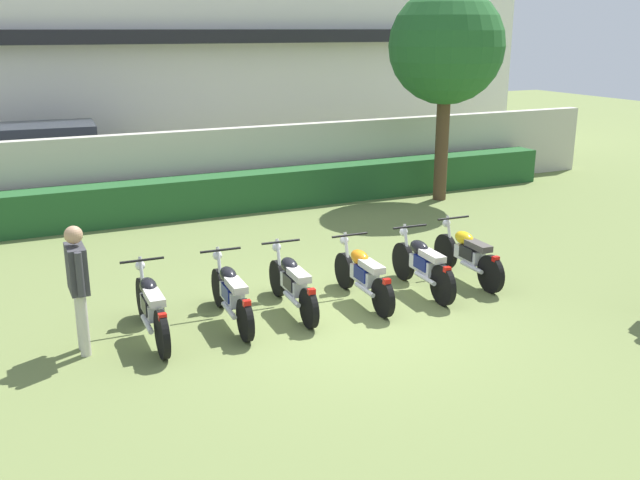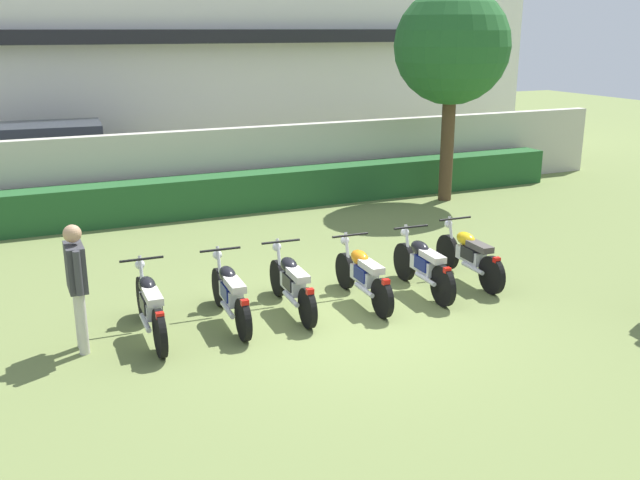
{
  "view_description": "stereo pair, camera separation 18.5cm",
  "coord_description": "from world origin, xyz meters",
  "px_view_note": "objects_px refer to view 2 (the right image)",
  "views": [
    {
      "loc": [
        -4.41,
        -8.47,
        4.01
      ],
      "look_at": [
        0.0,
        0.88,
        0.95
      ],
      "focal_mm": 40.18,
      "sensor_mm": 36.0,
      "label": 1
    },
    {
      "loc": [
        -4.24,
        -8.54,
        4.01
      ],
      "look_at": [
        0.0,
        0.88,
        0.95
      ],
      "focal_mm": 40.18,
      "sensor_mm": 36.0,
      "label": 2
    }
  ],
  "objects_px": {
    "motorcycle_in_row_1": "(230,293)",
    "motorcycle_in_row_2": "(292,283)",
    "parked_car": "(51,164)",
    "motorcycle_in_row_0": "(150,305)",
    "motorcycle_in_row_4": "(423,265)",
    "inspector_person": "(77,277)",
    "tree_near_inspector": "(452,47)",
    "motorcycle_in_row_5": "(469,255)",
    "motorcycle_in_row_3": "(363,274)"
  },
  "relations": [
    {
      "from": "tree_near_inspector",
      "to": "parked_car",
      "type": "bearing_deg",
      "value": 157.9
    },
    {
      "from": "motorcycle_in_row_1",
      "to": "motorcycle_in_row_4",
      "type": "relative_size",
      "value": 1.03
    },
    {
      "from": "motorcycle_in_row_0",
      "to": "motorcycle_in_row_4",
      "type": "height_order",
      "value": "motorcycle_in_row_0"
    },
    {
      "from": "motorcycle_in_row_5",
      "to": "motorcycle_in_row_2",
      "type": "bearing_deg",
      "value": 92.46
    },
    {
      "from": "motorcycle_in_row_0",
      "to": "motorcycle_in_row_4",
      "type": "bearing_deg",
      "value": -88.99
    },
    {
      "from": "motorcycle_in_row_3",
      "to": "motorcycle_in_row_5",
      "type": "distance_m",
      "value": 2.04
    },
    {
      "from": "tree_near_inspector",
      "to": "motorcycle_in_row_3",
      "type": "bearing_deg",
      "value": -133.59
    },
    {
      "from": "parked_car",
      "to": "motorcycle_in_row_0",
      "type": "height_order",
      "value": "parked_car"
    },
    {
      "from": "motorcycle_in_row_2",
      "to": "motorcycle_in_row_3",
      "type": "bearing_deg",
      "value": -93.02
    },
    {
      "from": "parked_car",
      "to": "motorcycle_in_row_2",
      "type": "xyz_separation_m",
      "value": [
        2.63,
        -8.62,
        -0.5
      ]
    },
    {
      "from": "motorcycle_in_row_4",
      "to": "motorcycle_in_row_0",
      "type": "bearing_deg",
      "value": 92.54
    },
    {
      "from": "motorcycle_in_row_3",
      "to": "motorcycle_in_row_5",
      "type": "height_order",
      "value": "motorcycle_in_row_5"
    },
    {
      "from": "motorcycle_in_row_2",
      "to": "motorcycle_in_row_3",
      "type": "xyz_separation_m",
      "value": [
        1.11,
        -0.12,
        0.0
      ]
    },
    {
      "from": "tree_near_inspector",
      "to": "motorcycle_in_row_1",
      "type": "xyz_separation_m",
      "value": [
        -7.02,
        -5.13,
        -3.15
      ]
    },
    {
      "from": "motorcycle_in_row_2",
      "to": "motorcycle_in_row_5",
      "type": "relative_size",
      "value": 1.0
    },
    {
      "from": "motorcycle_in_row_0",
      "to": "motorcycle_in_row_1",
      "type": "distance_m",
      "value": 1.13
    },
    {
      "from": "parked_car",
      "to": "motorcycle_in_row_1",
      "type": "distance_m",
      "value": 8.83
    },
    {
      "from": "motorcycle_in_row_1",
      "to": "motorcycle_in_row_0",
      "type": "bearing_deg",
      "value": 95.46
    },
    {
      "from": "motorcycle_in_row_3",
      "to": "tree_near_inspector",
      "type": "bearing_deg",
      "value": -41.64
    },
    {
      "from": "tree_near_inspector",
      "to": "motorcycle_in_row_4",
      "type": "bearing_deg",
      "value": -126.76
    },
    {
      "from": "motorcycle_in_row_4",
      "to": "inspector_person",
      "type": "relative_size",
      "value": 1.11
    },
    {
      "from": "motorcycle_in_row_1",
      "to": "motorcycle_in_row_5",
      "type": "bearing_deg",
      "value": -86.55
    },
    {
      "from": "motorcycle_in_row_1",
      "to": "motorcycle_in_row_2",
      "type": "distance_m",
      "value": 0.95
    },
    {
      "from": "parked_car",
      "to": "motorcycle_in_row_1",
      "type": "height_order",
      "value": "parked_car"
    },
    {
      "from": "parked_car",
      "to": "motorcycle_in_row_4",
      "type": "bearing_deg",
      "value": -57.12
    },
    {
      "from": "motorcycle_in_row_2",
      "to": "motorcycle_in_row_5",
      "type": "height_order",
      "value": "motorcycle_in_row_5"
    },
    {
      "from": "motorcycle_in_row_4",
      "to": "tree_near_inspector",
      "type": "bearing_deg",
      "value": -33.63
    },
    {
      "from": "motorcycle_in_row_0",
      "to": "inspector_person",
      "type": "distance_m",
      "value": 1.05
    },
    {
      "from": "parked_car",
      "to": "motorcycle_in_row_1",
      "type": "bearing_deg",
      "value": -74.87
    },
    {
      "from": "motorcycle_in_row_0",
      "to": "motorcycle_in_row_1",
      "type": "bearing_deg",
      "value": -85.64
    },
    {
      "from": "motorcycle_in_row_0",
      "to": "motorcycle_in_row_4",
      "type": "relative_size",
      "value": 1.05
    },
    {
      "from": "motorcycle_in_row_4",
      "to": "motorcycle_in_row_2",
      "type": "bearing_deg",
      "value": 89.61
    },
    {
      "from": "tree_near_inspector",
      "to": "motorcycle_in_row_3",
      "type": "distance_m",
      "value": 7.85
    },
    {
      "from": "tree_near_inspector",
      "to": "motorcycle_in_row_1",
      "type": "height_order",
      "value": "tree_near_inspector"
    },
    {
      "from": "inspector_person",
      "to": "tree_near_inspector",
      "type": "bearing_deg",
      "value": 30.07
    },
    {
      "from": "motorcycle_in_row_0",
      "to": "motorcycle_in_row_5",
      "type": "height_order",
      "value": "motorcycle_in_row_0"
    },
    {
      "from": "motorcycle_in_row_5",
      "to": "motorcycle_in_row_3",
      "type": "bearing_deg",
      "value": 95.95
    },
    {
      "from": "tree_near_inspector",
      "to": "motorcycle_in_row_0",
      "type": "relative_size",
      "value": 2.54
    },
    {
      "from": "tree_near_inspector",
      "to": "inspector_person",
      "type": "bearing_deg",
      "value": -149.93
    },
    {
      "from": "parked_car",
      "to": "tree_near_inspector",
      "type": "xyz_separation_m",
      "value": [
        8.7,
        -3.53,
        2.66
      ]
    },
    {
      "from": "tree_near_inspector",
      "to": "motorcycle_in_row_5",
      "type": "bearing_deg",
      "value": -119.96
    },
    {
      "from": "motorcycle_in_row_2",
      "to": "parked_car",
      "type": "bearing_deg",
      "value": 19.97
    },
    {
      "from": "parked_car",
      "to": "motorcycle_in_row_5",
      "type": "distance_m",
      "value": 10.38
    },
    {
      "from": "motorcycle_in_row_2",
      "to": "motorcycle_in_row_4",
      "type": "distance_m",
      "value": 2.17
    },
    {
      "from": "inspector_person",
      "to": "motorcycle_in_row_5",
      "type": "bearing_deg",
      "value": 1.55
    },
    {
      "from": "motorcycle_in_row_3",
      "to": "motorcycle_in_row_4",
      "type": "bearing_deg",
      "value": -88.91
    },
    {
      "from": "tree_near_inspector",
      "to": "motorcycle_in_row_5",
      "type": "relative_size",
      "value": 2.61
    },
    {
      "from": "motorcycle_in_row_3",
      "to": "motorcycle_in_row_5",
      "type": "relative_size",
      "value": 0.99
    },
    {
      "from": "motorcycle_in_row_1",
      "to": "inspector_person",
      "type": "height_order",
      "value": "inspector_person"
    },
    {
      "from": "tree_near_inspector",
      "to": "motorcycle_in_row_1",
      "type": "relative_size",
      "value": 2.57
    }
  ]
}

